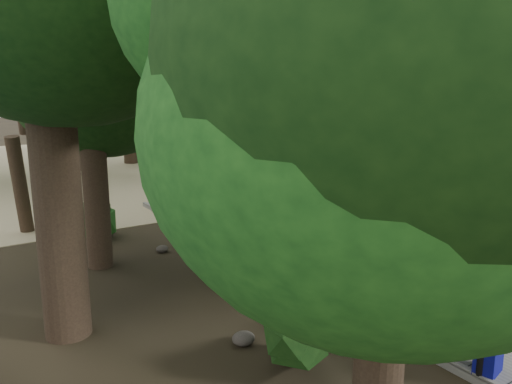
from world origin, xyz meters
TOP-DOWN VIEW (x-y plane):
  - ground at (0.00, 0.00)m, footprint 120.00×120.00m
  - sand_beach at (0.00, 16.00)m, footprint 40.00×22.00m
  - boardwalk at (0.00, 1.00)m, footprint 2.00×12.00m
  - backpack_left_a at (-0.80, -4.21)m, footprint 0.41×0.33m
  - backpack_left_b at (-0.79, -3.63)m, footprint 0.42×0.32m
  - backpack_left_c at (-0.76, -3.01)m, footprint 0.55×0.48m
  - backpack_left_d at (-0.78, -2.14)m, footprint 0.37×0.28m
  - backpack_right_c at (0.79, -3.06)m, footprint 0.42×0.30m
  - backpack_right_d at (0.78, -2.81)m, footprint 0.39×0.30m
  - duffel_right_khaki at (0.65, -2.28)m, footprint 0.42×0.60m
  - duffel_right_black at (0.67, -1.73)m, footprint 0.65×0.85m
  - suitcase_on_boardwalk at (-0.66, -2.45)m, footprint 0.46×0.32m
  - lone_suitcase_on_sand at (0.42, 7.85)m, footprint 0.48×0.28m
  - hat_brown at (-0.76, -3.64)m, footprint 0.35×0.35m
  - hat_white at (-0.76, -3.06)m, footprint 0.39×0.39m
  - kayak at (-2.95, 10.85)m, footprint 1.86×3.13m
  - sun_lounger at (2.72, 10.44)m, footprint 1.39×2.06m
  - tree_right_b at (5.22, -0.53)m, footprint 5.84×5.84m
  - tree_right_c at (3.72, 1.21)m, footprint 5.55×5.55m
  - tree_right_d at (5.60, 3.64)m, footprint 5.33×5.33m
  - tree_right_e at (4.62, 6.59)m, footprint 4.76×4.76m
  - tree_right_f at (6.96, 9.07)m, footprint 5.68×5.68m
  - tree_left_a at (-3.27, -4.64)m, footprint 3.74×3.74m
  - tree_left_c at (-3.61, 2.54)m, footprint 4.10×4.10m
  - tree_back_a at (-1.09, 14.99)m, footprint 5.39×5.39m
  - tree_back_b at (1.83, 15.87)m, footprint 5.50×5.50m
  - tree_back_c at (4.85, 15.18)m, footprint 4.45×4.45m
  - palm_right_a at (2.93, 6.41)m, footprint 4.32×4.32m
  - palm_right_b at (5.15, 10.65)m, footprint 4.89×4.89m
  - palm_right_c at (2.53, 12.60)m, footprint 4.96×4.96m
  - palm_left_a at (-4.69, 6.00)m, footprint 4.66×4.66m
  - rock_left_b at (-2.85, -1.77)m, footprint 0.34×0.30m
  - rock_left_c at (-1.64, 0.61)m, footprint 0.57×0.52m
  - rock_left_d at (-2.20, 2.68)m, footprint 0.28×0.25m
  - rock_right_b at (2.80, -0.83)m, footprint 0.48×0.43m
  - rock_right_c at (1.63, 1.84)m, footprint 0.34×0.30m
  - rock_right_d at (2.49, 3.58)m, footprint 0.49×0.44m
  - shrub_left_a at (-2.69, -2.60)m, footprint 0.94×0.94m
  - shrub_left_b at (-1.72, 0.58)m, footprint 0.88×0.88m
  - shrub_left_c at (-3.12, 4.72)m, footprint 1.10×1.10m
  - shrub_right_a at (1.86, -2.82)m, footprint 1.09×1.09m
  - shrub_right_b at (2.57, 2.39)m, footprint 1.49×1.49m
  - shrub_right_c at (1.90, 5.09)m, footprint 0.77×0.77m

SIDE VIEW (x-z plane):
  - ground at x=0.00m, z-range 0.00..0.00m
  - sand_beach at x=0.00m, z-range 0.00..0.02m
  - boardwalk at x=0.00m, z-range 0.00..0.12m
  - rock_left_d at x=-2.20m, z-range 0.00..0.15m
  - rock_right_c at x=1.63m, z-range 0.00..0.19m
  - rock_left_b at x=-2.85m, z-range 0.00..0.19m
  - rock_right_b at x=2.80m, z-range 0.00..0.26m
  - rock_right_d at x=2.49m, z-range 0.00..0.27m
  - rock_left_c at x=-1.64m, z-range 0.00..0.32m
  - kayak at x=-2.95m, z-range 0.02..0.33m
  - duffel_right_khaki at x=0.65m, z-range 0.12..0.50m
  - sun_lounger at x=2.72m, z-range 0.02..0.66m
  - shrub_right_c at x=1.90m, z-range 0.00..0.70m
  - duffel_right_black at x=0.67m, z-range 0.12..0.60m
  - lone_suitcase_on_sand at x=0.42m, z-range 0.02..0.76m
  - backpack_right_d at x=0.78m, z-range 0.12..0.67m
  - shrub_left_b at x=-1.72m, z-range 0.00..0.79m
  - backpack_left_d at x=-0.78m, z-range 0.12..0.67m
  - shrub_left_a at x=-2.69m, z-range 0.00..0.85m
  - suitcase_on_boardwalk at x=-0.66m, z-range 0.12..0.76m
  - backpack_left_a at x=-0.80m, z-range 0.12..0.80m
  - backpack_right_c at x=0.79m, z-range 0.12..0.82m
  - backpack_left_b at x=-0.79m, z-range 0.12..0.86m
  - shrub_right_a at x=1.86m, z-range 0.00..0.98m
  - shrub_left_c at x=-3.12m, z-range 0.00..0.99m
  - backpack_left_c at x=-0.76m, z-range 0.12..0.97m
  - shrub_right_b at x=2.57m, z-range 0.00..1.34m
  - hat_brown at x=-0.76m, z-range 0.86..0.97m
  - hat_white at x=-0.76m, z-range 0.97..1.10m
  - tree_left_a at x=-3.27m, z-range 0.00..6.23m
  - tree_left_c at x=-3.61m, z-range 0.00..7.12m
  - palm_right_a at x=2.93m, z-range 0.00..7.36m
  - palm_left_a at x=-4.69m, z-range 0.00..7.42m
  - palm_right_c at x=2.53m, z-range 0.00..7.89m
  - tree_back_c at x=4.85m, z-range 0.00..8.01m
  - tree_right_e at x=4.62m, z-range 0.00..8.56m
  - tree_back_a at x=-1.09m, z-range 0.00..9.34m
  - palm_right_b at x=5.15m, z-range 0.00..9.45m
  - tree_right_c at x=3.72m, z-range 0.00..9.60m
  - tree_right_d at x=5.60m, z-range 0.00..9.77m
  - tree_back_b at x=1.83m, z-range 0.00..9.82m
  - tree_right_f at x=6.96m, z-range 0.00..10.15m
  - tree_right_b at x=5.22m, z-range 0.00..10.43m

